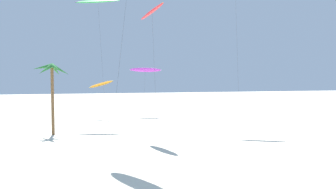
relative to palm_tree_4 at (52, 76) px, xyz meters
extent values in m
cylinder|color=brown|center=(0.08, -0.02, -3.17)|extent=(0.39, 0.39, 9.20)
cone|color=#23662D|center=(1.11, 0.12, 0.84)|extent=(2.42, 0.89, 1.67)
cone|color=#23662D|center=(0.45, 0.94, 0.82)|extent=(1.36, 2.40, 1.70)
cone|color=#23662D|center=(-0.58, 0.91, 1.05)|extent=(1.87, 2.33, 1.29)
cone|color=#23662D|center=(-1.10, -0.03, 1.18)|extent=(2.47, 0.57, 1.05)
cone|color=#23662D|center=(-0.61, -0.83, 0.87)|extent=(1.98, 2.17, 1.61)
cone|color=#23662D|center=(0.58, -1.08, 1.18)|extent=(1.56, 2.47, 1.05)
ellipsoid|color=green|center=(6.28, 6.54, 11.67)|extent=(6.96, 1.94, 1.46)
ellipsoid|color=purple|center=(6.28, 6.54, 11.71)|extent=(7.05, 1.16, 0.99)
cylinder|color=#4C4C51|center=(6.69, 3.75, 1.91)|extent=(0.83, 5.60, 19.37)
ellipsoid|color=red|center=(12.27, -6.03, 7.83)|extent=(2.91, 5.23, 2.07)
ellipsoid|color=orange|center=(12.27, -6.03, 7.87)|extent=(2.17, 4.95, 1.55)
cylinder|color=#4C4C51|center=(12.14, -8.15, -0.01)|extent=(0.27, 4.25, 15.52)
ellipsoid|color=orange|center=(6.93, 14.89, -1.37)|extent=(4.75, 4.41, 2.01)
ellipsoid|color=#19B2B7|center=(6.93, 14.89, -1.35)|extent=(4.55, 4.04, 1.60)
cylinder|color=#4C4C51|center=(8.16, 10.07, -4.60)|extent=(2.47, 9.65, 6.35)
cylinder|color=#4C4C51|center=(24.33, -4.81, 2.43)|extent=(1.53, 4.87, 20.41)
cylinder|color=#4C4C51|center=(7.07, -18.21, 0.46)|extent=(2.44, 5.79, 16.47)
ellipsoid|color=purple|center=(15.54, 16.87, 1.37)|extent=(6.20, 3.97, 1.15)
ellipsoid|color=white|center=(15.54, 16.87, 1.40)|extent=(6.04, 3.49, 0.55)
cylinder|color=#4C4C51|center=(15.11, 15.33, -3.25)|extent=(0.89, 3.10, 9.05)
camera|label=1|loc=(4.68, -43.32, -0.20)|focal=33.15mm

